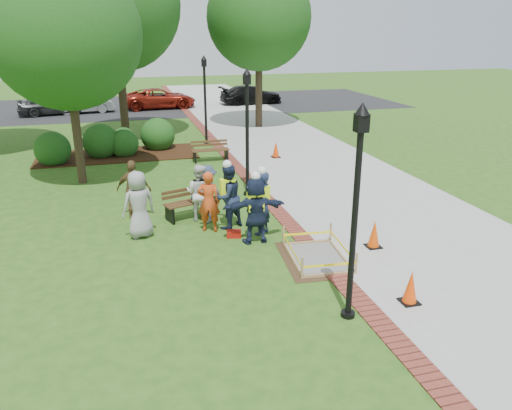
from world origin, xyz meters
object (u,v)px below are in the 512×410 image
object	(u,v)px
lamp_near	(356,200)
hivis_worker_a	(255,208)
wet_concrete_pad	(318,250)
cone_front	(411,288)
bench_near	(191,209)
hivis_worker_c	(228,195)
hivis_worker_b	(262,201)

from	to	relation	value
lamp_near	hivis_worker_a	xyz separation A→B (m)	(-0.81, 4.04, -1.50)
wet_concrete_pad	hivis_worker_a	xyz separation A→B (m)	(-1.21, 1.43, 0.74)
wet_concrete_pad	cone_front	xyz separation A→B (m)	(1.06, -2.50, 0.13)
cone_front	lamp_near	world-z (taller)	lamp_near
wet_concrete_pad	bench_near	xyz separation A→B (m)	(-2.60, 3.74, 0.05)
bench_near	cone_front	size ratio (longest dim) A/B	2.30
hivis_worker_a	hivis_worker_c	xyz separation A→B (m)	(-0.48, 1.22, 0.01)
lamp_near	hivis_worker_c	xyz separation A→B (m)	(-1.29, 5.27, -1.49)
lamp_near	hivis_worker_c	bearing A→B (deg)	103.76
cone_front	hivis_worker_b	bearing A→B (deg)	113.71
bench_near	cone_front	xyz separation A→B (m)	(3.65, -6.24, 0.08)
hivis_worker_a	hivis_worker_b	world-z (taller)	hivis_worker_a
bench_near	hivis_worker_c	xyz separation A→B (m)	(0.91, -1.08, 0.71)
bench_near	cone_front	world-z (taller)	bench_near
bench_near	hivis_worker_b	bearing A→B (deg)	-46.49
hivis_worker_b	wet_concrete_pad	bearing A→B (deg)	-65.32
wet_concrete_pad	lamp_near	size ratio (longest dim) A/B	0.58
lamp_near	hivis_worker_a	distance (m)	4.39
wet_concrete_pad	hivis_worker_c	size ratio (longest dim) A/B	1.22
bench_near	hivis_worker_b	distance (m)	2.57
bench_near	hivis_worker_c	world-z (taller)	hivis_worker_c
cone_front	hivis_worker_a	bearing A→B (deg)	119.98
cone_front	hivis_worker_b	xyz separation A→B (m)	(-1.95, 4.44, 0.60)
bench_near	hivis_worker_b	size ratio (longest dim) A/B	0.88
wet_concrete_pad	bench_near	bearing A→B (deg)	124.77
hivis_worker_b	cone_front	bearing A→B (deg)	-66.29
hivis_worker_a	hivis_worker_b	distance (m)	0.60
bench_near	hivis_worker_b	world-z (taller)	hivis_worker_b
wet_concrete_pad	cone_front	size ratio (longest dim) A/B	3.27
hivis_worker_a	bench_near	bearing A→B (deg)	121.02
wet_concrete_pad	bench_near	world-z (taller)	bench_near
wet_concrete_pad	bench_near	size ratio (longest dim) A/B	1.42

